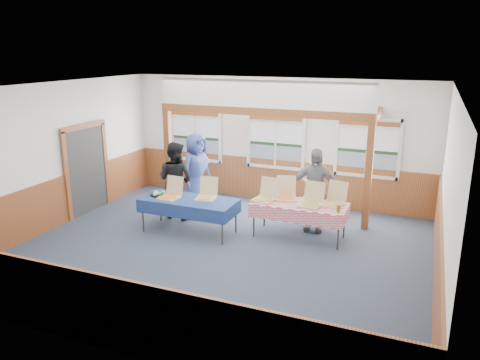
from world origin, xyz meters
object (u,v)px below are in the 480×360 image
woman_white (314,190)px  person_grey (314,190)px  table_left (189,201)px  woman_black (175,180)px  table_right (300,206)px  man_blue (196,170)px

woman_white → person_grey: person_grey is taller
table_left → woman_black: size_ratio=1.24×
table_right → person_grey: bearing=73.4°
table_left → person_grey: person_grey is taller
woman_white → woman_black: (-3.09, -0.92, 0.15)m
table_left → person_grey: size_ratio=1.23×
woman_white → woman_black: 3.23m
woman_black → table_left: bearing=140.2°
table_left → table_right: same height
woman_black → person_grey: bearing=-167.7°
person_grey → table_right: bearing=-111.9°
person_grey → table_left: bearing=-158.7°
table_right → woman_black: bearing=179.0°
woman_white → woman_black: size_ratio=0.84×
woman_black → man_blue: bearing=-89.7°
man_blue → person_grey: size_ratio=1.02×
woman_black → table_right: bearing=-177.4°
table_left → table_right: bearing=37.0°
woman_black → person_grey: (3.23, 0.41, 0.01)m
man_blue → person_grey: (3.15, -0.51, -0.01)m
person_grey → woman_white: bearing=100.5°
woman_white → table_left: bearing=28.2°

